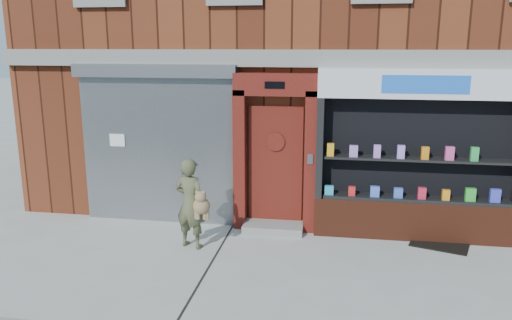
# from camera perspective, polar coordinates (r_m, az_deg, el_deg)

# --- Properties ---
(ground) EXTENTS (80.00, 80.00, 0.00)m
(ground) POSITION_cam_1_polar(r_m,az_deg,el_deg) (7.75, 6.00, -12.94)
(ground) COLOR #9E9E99
(ground) RESTS_ON ground
(building) EXTENTS (12.00, 8.16, 8.00)m
(building) POSITION_cam_1_polar(r_m,az_deg,el_deg) (12.97, 8.06, 15.66)
(building) COLOR #4F2012
(building) RESTS_ON ground
(shutter_bay) EXTENTS (3.10, 0.30, 3.04)m
(shutter_bay) POSITION_cam_1_polar(r_m,az_deg,el_deg) (9.64, -11.17, 2.85)
(shutter_bay) COLOR gray
(shutter_bay) RESTS_ON ground
(red_door_bay) EXTENTS (1.52, 0.58, 2.90)m
(red_door_bay) POSITION_cam_1_polar(r_m,az_deg,el_deg) (9.09, 2.19, 0.80)
(red_door_bay) COLOR #4B110C
(red_door_bay) RESTS_ON ground
(pharmacy_bay) EXTENTS (3.50, 0.41, 3.00)m
(pharmacy_bay) POSITION_cam_1_polar(r_m,az_deg,el_deg) (9.11, 17.93, -0.36)
(pharmacy_bay) COLOR #602716
(pharmacy_bay) RESTS_ON ground
(woman) EXTENTS (0.70, 0.54, 1.56)m
(woman) POSITION_cam_1_polar(r_m,az_deg,el_deg) (8.48, -7.39, -4.94)
(woman) COLOR #525538
(woman) RESTS_ON ground
(doormat) EXTENTS (1.10, 0.92, 0.02)m
(doormat) POSITION_cam_1_polar(r_m,az_deg,el_deg) (9.34, 20.25, -8.97)
(doormat) COLOR black
(doormat) RESTS_ON ground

